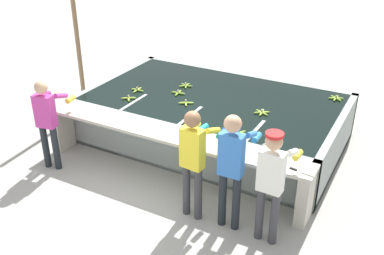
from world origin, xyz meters
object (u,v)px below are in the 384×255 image
object	(u,v)px
worker_1	(194,155)
banana_bunch_floating_7	(336,98)
worker_2	(232,162)
knife_0	(183,139)
worker_3	(272,177)
banana_bunch_floating_4	(239,133)
banana_bunch_floating_3	(186,85)
knife_1	(298,171)
banana_bunch_floating_5	(129,98)
banana_bunch_floating_0	(186,103)
banana_bunch_floating_2	(137,90)
banana_bunch_floating_6	(178,93)
support_post_left	(77,38)
worker_0	(47,117)
banana_bunch_floating_1	(262,112)

from	to	relation	value
worker_1	banana_bunch_floating_7	xyz separation A→B (m)	(1.20, 3.18, -0.13)
worker_2	knife_0	bearing A→B (deg)	153.67
worker_1	banana_bunch_floating_7	world-z (taller)	worker_1
worker_3	banana_bunch_floating_4	bearing A→B (deg)	129.64
banana_bunch_floating_3	knife_1	size ratio (longest dim) A/B	0.79
worker_3	banana_bunch_floating_5	size ratio (longest dim) A/B	6.51
banana_bunch_floating_0	knife_1	bearing A→B (deg)	-26.90
banana_bunch_floating_3	knife_1	bearing A→B (deg)	-34.56
banana_bunch_floating_7	banana_bunch_floating_2	bearing A→B (deg)	-157.66
knife_0	knife_1	size ratio (longest dim) A/B	0.85
banana_bunch_floating_2	banana_bunch_floating_5	size ratio (longest dim) A/B	1.13
banana_bunch_floating_6	knife_1	size ratio (longest dim) A/B	0.81
banana_bunch_floating_6	knife_0	size ratio (longest dim) A/B	0.95
worker_1	knife_1	size ratio (longest dim) A/B	4.71
banana_bunch_floating_5	support_post_left	distance (m)	1.87
worker_3	banana_bunch_floating_7	world-z (taller)	worker_3
worker_3	knife_0	size ratio (longest dim) A/B	5.40
worker_1	banana_bunch_floating_0	bearing A→B (deg)	122.22
banana_bunch_floating_4	knife_0	bearing A→B (deg)	-139.92
banana_bunch_floating_0	banana_bunch_floating_6	distance (m)	0.48
worker_1	support_post_left	distance (m)	4.25
worker_1	banana_bunch_floating_0	world-z (taller)	worker_1
banana_bunch_floating_3	knife_0	bearing A→B (deg)	-61.77
worker_1	knife_0	xyz separation A→B (m)	(-0.47, 0.54, -0.13)
banana_bunch_floating_0	worker_3	bearing A→B (deg)	-38.07
knife_0	knife_1	bearing A→B (deg)	-1.14
worker_2	banana_bunch_floating_3	world-z (taller)	worker_2
worker_1	banana_bunch_floating_4	world-z (taller)	worker_1
banana_bunch_floating_4	knife_0	distance (m)	0.87
worker_3	knife_0	xyz separation A→B (m)	(-1.57, 0.53, -0.12)
worker_0	banana_bunch_floating_1	world-z (taller)	worker_0
worker_2	banana_bunch_floating_1	world-z (taller)	worker_2
worker_1	knife_0	bearing A→B (deg)	131.31
banana_bunch_floating_3	banana_bunch_floating_6	bearing A→B (deg)	-81.21
banana_bunch_floating_1	worker_2	bearing A→B (deg)	-81.00
banana_bunch_floating_2	banana_bunch_floating_3	size ratio (longest dim) A/B	1.01
banana_bunch_floating_0	banana_bunch_floating_7	world-z (taller)	same
banana_bunch_floating_5	knife_0	size ratio (longest dim) A/B	0.83
worker_2	knife_1	bearing A→B (deg)	31.64
banana_bunch_floating_2	banana_bunch_floating_4	size ratio (longest dim) A/B	1.00
worker_3	support_post_left	distance (m)	5.23
banana_bunch_floating_4	knife_0	size ratio (longest dim) A/B	0.94
banana_bunch_floating_0	support_post_left	xyz separation A→B (m)	(-2.62, 0.28, 0.74)
banana_bunch_floating_6	knife_1	bearing A→B (deg)	-29.37
worker_0	banana_bunch_floating_1	size ratio (longest dim) A/B	5.51
worker_0	banana_bunch_floating_0	xyz separation A→B (m)	(1.62, 1.69, -0.06)
banana_bunch_floating_5	banana_bunch_floating_6	xyz separation A→B (m)	(0.67, 0.64, 0.00)
support_post_left	worker_3	bearing A→B (deg)	-22.49
knife_1	worker_1	bearing A→B (deg)	-159.02
worker_2	banana_bunch_floating_5	bearing A→B (deg)	152.57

